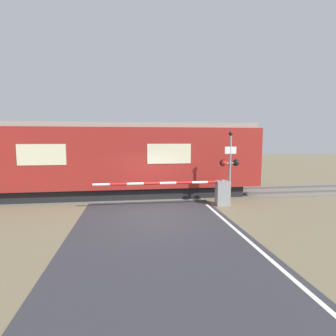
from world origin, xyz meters
name	(u,v)px	position (x,y,z in m)	size (l,w,h in m)	color
ground_plane	(152,213)	(0.00, 0.00, 0.00)	(80.00, 80.00, 0.00)	#6B6047
track_bed	(147,195)	(0.00, 3.56, 0.02)	(36.00, 3.20, 0.13)	#666056
train	(52,160)	(-4.82, 3.56, 1.95)	(21.12, 3.02, 3.81)	black
crossing_barrier	(211,191)	(2.72, 0.85, 0.67)	(6.12, 0.44, 1.19)	gray
signal_post	(230,164)	(3.53, 0.73, 1.90)	(0.90, 0.26, 3.34)	gray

